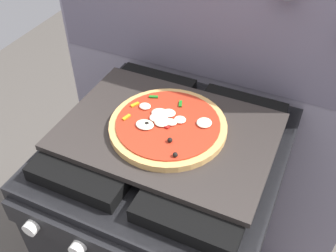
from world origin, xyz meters
The scene contains 4 objects.
kitchen_backsplash centered at (0.00, 0.33, 0.79)m, with size 1.10×0.09×1.55m.
stove centered at (0.00, 0.00, 0.45)m, with size 0.60×0.64×0.90m.
baking_tray centered at (0.00, 0.00, 0.91)m, with size 0.54×0.38×0.02m, color #2D2826.
pizza_left centered at (0.00, 0.00, 0.93)m, with size 0.30×0.30×0.03m.
Camera 1 is at (0.31, -0.66, 1.58)m, focal length 41.44 mm.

